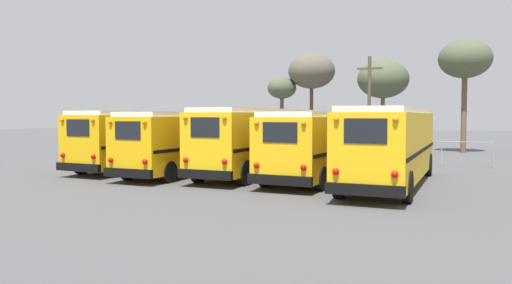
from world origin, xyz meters
TOP-DOWN VIEW (x-y plane):
  - ground_plane at (0.00, 0.00)m, footprint 160.00×160.00m
  - school_bus_0 at (-6.49, 0.59)m, footprint 2.98×10.20m
  - school_bus_1 at (-3.25, 0.15)m, footprint 2.51×10.88m
  - school_bus_2 at (0.00, 0.67)m, footprint 2.44×10.86m
  - school_bus_3 at (3.25, 0.44)m, footprint 2.70×10.64m
  - school_bus_4 at (6.49, -0.90)m, footprint 2.59×10.80m
  - utility_pole at (2.63, 13.97)m, footprint 1.80×0.25m
  - bare_tree_0 at (-6.05, 19.34)m, footprint 2.52×2.52m
  - bare_tree_1 at (-3.53, 19.94)m, footprint 4.04×4.04m
  - bare_tree_2 at (8.69, 19.73)m, footprint 3.92×3.92m
  - bare_tree_3 at (2.59, 19.68)m, footprint 4.12×4.12m
  - fence_line at (0.00, 7.97)m, footprint 21.05×0.06m

SIDE VIEW (x-z plane):
  - ground_plane at x=0.00m, z-range 0.00..0.00m
  - fence_line at x=0.00m, z-range 0.29..1.71m
  - school_bus_3 at x=3.25m, z-range 0.13..3.12m
  - school_bus_1 at x=-3.25m, z-range 0.13..3.13m
  - school_bus_0 at x=-6.49m, z-range 0.14..3.21m
  - school_bus_4 at x=6.49m, z-range 0.15..3.30m
  - school_bus_2 at x=0.00m, z-range 0.15..3.32m
  - utility_pole at x=2.63m, z-range 0.20..7.21m
  - bare_tree_0 at x=-6.05m, z-range 2.04..8.25m
  - bare_tree_3 at x=2.59m, z-range 2.10..9.44m
  - bare_tree_1 at x=-3.53m, z-range 2.55..10.75m
  - bare_tree_2 at x=8.69m, z-range 2.76..11.39m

